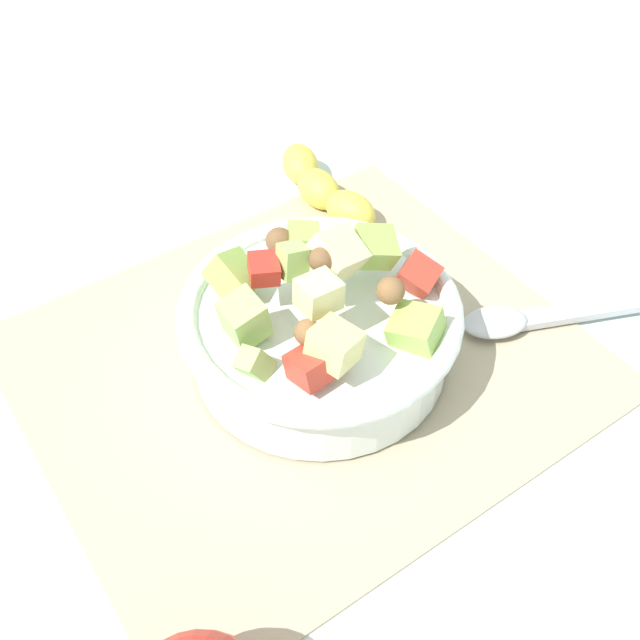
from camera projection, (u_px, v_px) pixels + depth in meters
ground_plane at (304, 363)px, 0.63m from camera, size 2.40×2.40×0.00m
placemat at (304, 361)px, 0.63m from camera, size 0.43×0.37×0.01m
salad_bowl at (320, 325)px, 0.60m from camera, size 0.22×0.22×0.12m
serving_spoon at (544, 316)px, 0.66m from camera, size 0.21×0.11×0.01m
banana_whole at (322, 187)px, 0.77m from camera, size 0.05×0.15×0.04m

